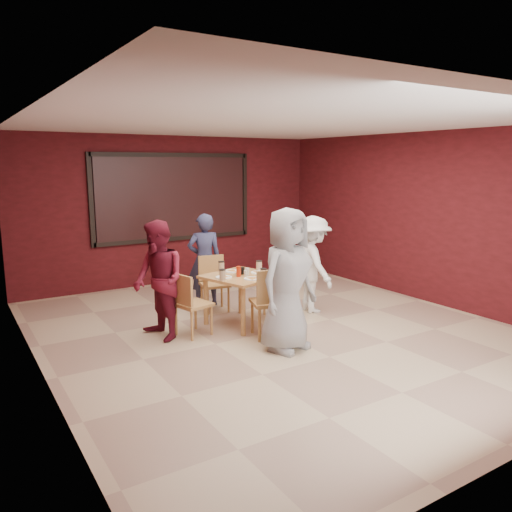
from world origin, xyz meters
TOP-DOWN VIEW (x-y plane):
  - floor at (0.00, 0.00)m, footprint 7.00×7.00m
  - window_blinds at (0.00, 3.45)m, footprint 3.00×0.02m
  - dining_table at (-0.25, 0.53)m, footprint 1.13×1.13m
  - chair_front at (-0.23, -0.20)m, footprint 0.57×0.57m
  - chair_back at (-0.26, 1.38)m, footprint 0.48×0.48m
  - chair_left at (-1.11, 0.45)m, footprint 0.50×0.50m
  - chair_right at (0.47, 0.52)m, footprint 0.47×0.47m
  - diner_front at (-0.28, -0.63)m, footprint 0.98×0.78m
  - diner_back at (-0.26, 1.70)m, footprint 0.63×0.50m
  - diner_left at (-1.47, 0.57)m, footprint 0.67×0.82m
  - diner_right at (1.01, 0.49)m, footprint 0.72×1.05m

SIDE VIEW (x-z plane):
  - floor at x=0.00m, z-range 0.00..0.00m
  - chair_right at x=0.47m, z-range 0.05..0.89m
  - chair_back at x=-0.26m, z-range 0.06..0.91m
  - chair_left at x=-1.11m, z-range 0.06..0.92m
  - chair_front at x=-0.23m, z-range 0.06..1.01m
  - dining_table at x=-0.25m, z-range 0.20..1.07m
  - diner_right at x=1.01m, z-range 0.00..1.50m
  - diner_back at x=-0.26m, z-range 0.00..1.50m
  - diner_left at x=-1.47m, z-range 0.00..1.57m
  - diner_front at x=-0.28m, z-range 0.00..1.77m
  - window_blinds at x=0.00m, z-range 0.90..2.40m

